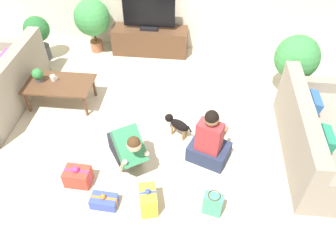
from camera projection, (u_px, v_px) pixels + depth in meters
name	position (u px, v px, depth m)	size (l,w,h in m)	color
ground_plane	(144.00, 137.00, 4.82)	(16.00, 16.00, 0.00)	beige
sofa_right	(318.00, 139.00, 4.38)	(0.91, 2.02, 0.85)	gray
coffee_table	(59.00, 85.00, 5.13)	(1.05, 0.62, 0.40)	brown
tv_console	(150.00, 41.00, 6.34)	(1.43, 0.44, 0.50)	brown
tv	(149.00, 13.00, 5.95)	(0.96, 0.20, 0.68)	black
potted_plant_corner_right	(297.00, 59.00, 5.10)	(0.69, 0.69, 1.04)	beige
potted_plant_back_left	(92.00, 19.00, 6.09)	(0.67, 0.67, 1.03)	#A36042
potted_plant_corner_left	(38.00, 33.00, 5.99)	(0.46, 0.46, 0.84)	#4C4C51
person_kneeling	(127.00, 147.00, 4.24)	(0.67, 0.81, 0.76)	#23232D
person_sitting	(209.00, 143.00, 4.30)	(0.63, 0.59, 0.89)	#283351
dog	(177.00, 124.00, 4.71)	(0.42, 0.30, 0.31)	black
gift_box_a	(104.00, 201.00, 3.94)	(0.33, 0.21, 0.20)	#3D51BC
gift_box_b	(78.00, 176.00, 4.15)	(0.33, 0.25, 0.30)	red
gift_box_c	(148.00, 200.00, 3.86)	(0.26, 0.34, 0.37)	yellow
gift_bag_a	(213.00, 204.00, 3.81)	(0.25, 0.17, 0.34)	#4CA384
mug	(53.00, 78.00, 5.12)	(0.12, 0.08, 0.09)	silver
tabletop_plant	(38.00, 75.00, 5.05)	(0.17, 0.17, 0.22)	#4C4C51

